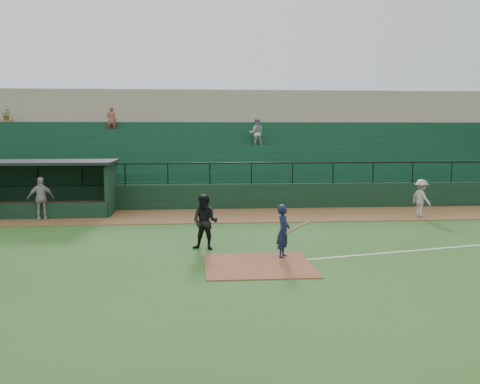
{
  "coord_description": "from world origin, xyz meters",
  "views": [
    {
      "loc": [
        -1.78,
        -15.85,
        3.76
      ],
      "look_at": [
        0.0,
        5.0,
        1.4
      ],
      "focal_mm": 40.91,
      "sensor_mm": 36.0,
      "label": 1
    }
  ],
  "objects": [
    {
      "name": "ground",
      "position": [
        0.0,
        0.0,
        0.0
      ],
      "size": [
        90.0,
        90.0,
        0.0
      ],
      "primitive_type": "plane",
      "color": "#264F19",
      "rests_on": "ground"
    },
    {
      "name": "warning_track",
      "position": [
        0.0,
        8.0,
        0.01
      ],
      "size": [
        40.0,
        4.0,
        0.03
      ],
      "primitive_type": "cube",
      "color": "brown",
      "rests_on": "ground"
    },
    {
      "name": "home_plate_dirt",
      "position": [
        0.0,
        -1.0,
        0.01
      ],
      "size": [
        3.0,
        3.0,
        0.03
      ],
      "primitive_type": "cube",
      "color": "brown",
      "rests_on": "ground"
    },
    {
      "name": "dugout",
      "position": [
        -9.75,
        9.56,
        1.33
      ],
      "size": [
        8.9,
        3.2,
        2.42
      ],
      "color": "black",
      "rests_on": "ground"
    },
    {
      "name": "stadium_structure",
      "position": [
        -0.0,
        16.46,
        2.3
      ],
      "size": [
        38.0,
        13.08,
        6.4
      ],
      "color": "black",
      "rests_on": "ground"
    },
    {
      "name": "umpire",
      "position": [
        -1.43,
        1.18,
        0.88
      ],
      "size": [
        1.03,
        0.91,
        1.76
      ],
      "primitive_type": "imported",
      "rotation": [
        0.0,
        0.0,
        -0.34
      ],
      "color": "black",
      "rests_on": "ground"
    },
    {
      "name": "batter_at_plate",
      "position": [
        0.85,
        -0.13,
        0.8
      ],
      "size": [
        1.08,
        0.71,
        1.59
      ],
      "color": "black",
      "rests_on": "ground"
    },
    {
      "name": "dugout_player_a",
      "position": [
        -8.21,
        7.58,
        0.93
      ],
      "size": [
        1.14,
        0.75,
        1.79
      ],
      "primitive_type": "imported",
      "rotation": [
        0.0,
        0.0,
        0.32
      ],
      "color": "#A7A29C",
      "rests_on": "warning_track"
    },
    {
      "name": "runner",
      "position": [
        8.08,
        6.94,
        0.84
      ],
      "size": [
        0.9,
        1.18,
        1.62
      ],
      "primitive_type": "imported",
      "rotation": [
        0.0,
        0.0,
        1.89
      ],
      "color": "#9D9893",
      "rests_on": "warning_track"
    }
  ]
}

